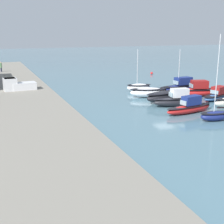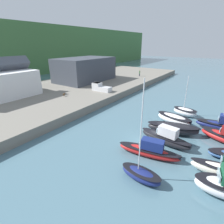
{
  "view_description": "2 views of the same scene",
  "coord_description": "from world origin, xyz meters",
  "px_view_note": "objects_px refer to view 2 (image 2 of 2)",
  "views": [
    {
      "loc": [
        -35.78,
        21.97,
        10.35
      ],
      "look_at": [
        -3.32,
        9.07,
        1.21
      ],
      "focal_mm": 50.0,
      "sensor_mm": 36.0,
      "label": 1
    },
    {
      "loc": [
        -20.02,
        -7.97,
        12.53
      ],
      "look_at": [
        2.61,
        7.57,
        1.67
      ],
      "focal_mm": 28.0,
      "sensor_mm": 36.0,
      "label": 2
    }
  ],
  "objects_px": {
    "dog_on_quay": "(64,94)",
    "person_on_quay": "(140,73)",
    "moored_boat_1": "(149,150)",
    "moored_boat_0": "(141,174)",
    "pickup_truck_0": "(100,87)",
    "moored_boat_4": "(174,119)",
    "moored_boat_5": "(185,112)",
    "moored_boat_3": "(173,128)",
    "moored_boat_2": "(165,138)"
  },
  "relations": [
    {
      "from": "moored_boat_5",
      "to": "person_on_quay",
      "type": "xyz_separation_m",
      "value": [
        24.7,
        21.42,
        1.9
      ]
    },
    {
      "from": "moored_boat_4",
      "to": "dog_on_quay",
      "type": "xyz_separation_m",
      "value": [
        -2.88,
        23.32,
        1.2
      ]
    },
    {
      "from": "moored_boat_5",
      "to": "moored_boat_2",
      "type": "bearing_deg",
      "value": -168.32
    },
    {
      "from": "moored_boat_4",
      "to": "moored_boat_5",
      "type": "height_order",
      "value": "moored_boat_5"
    },
    {
      "from": "moored_boat_0",
      "to": "moored_boat_2",
      "type": "distance_m",
      "value": 7.84
    },
    {
      "from": "moored_boat_0",
      "to": "person_on_quay",
      "type": "relative_size",
      "value": 4.66
    },
    {
      "from": "moored_boat_3",
      "to": "moored_boat_4",
      "type": "height_order",
      "value": "moored_boat_3"
    },
    {
      "from": "pickup_truck_0",
      "to": "moored_boat_4",
      "type": "bearing_deg",
      "value": -109.08
    },
    {
      "from": "moored_boat_1",
      "to": "moored_boat_5",
      "type": "height_order",
      "value": "moored_boat_5"
    },
    {
      "from": "pickup_truck_0",
      "to": "person_on_quay",
      "type": "bearing_deg",
      "value": -0.89
    },
    {
      "from": "moored_boat_4",
      "to": "person_on_quay",
      "type": "distance_m",
      "value": 36.03
    },
    {
      "from": "moored_boat_2",
      "to": "moored_boat_3",
      "type": "relative_size",
      "value": 0.95
    },
    {
      "from": "moored_boat_1",
      "to": "person_on_quay",
      "type": "xyz_separation_m",
      "value": [
        40.11,
        21.05,
        1.89
      ]
    },
    {
      "from": "moored_boat_1",
      "to": "dog_on_quay",
      "type": "relative_size",
      "value": 8.55
    },
    {
      "from": "moored_boat_3",
      "to": "moored_boat_1",
      "type": "bearing_deg",
      "value": 159.27
    },
    {
      "from": "moored_boat_5",
      "to": "moored_boat_1",
      "type": "bearing_deg",
      "value": -170.99
    },
    {
      "from": "moored_boat_3",
      "to": "pickup_truck_0",
      "type": "distance_m",
      "value": 22.42
    },
    {
      "from": "moored_boat_3",
      "to": "person_on_quay",
      "type": "distance_m",
      "value": 39.5
    },
    {
      "from": "pickup_truck_0",
      "to": "person_on_quay",
      "type": "height_order",
      "value": "person_on_quay"
    },
    {
      "from": "moored_boat_1",
      "to": "moored_boat_2",
      "type": "height_order",
      "value": "moored_boat_2"
    },
    {
      "from": "moored_boat_2",
      "to": "moored_boat_0",
      "type": "bearing_deg",
      "value": -169.51
    },
    {
      "from": "dog_on_quay",
      "to": "person_on_quay",
      "type": "bearing_deg",
      "value": 72.42
    },
    {
      "from": "moored_boat_0",
      "to": "moored_boat_4",
      "type": "height_order",
      "value": "moored_boat_0"
    },
    {
      "from": "moored_boat_5",
      "to": "pickup_truck_0",
      "type": "xyz_separation_m",
      "value": [
        0.71,
        20.26,
        1.63
      ]
    },
    {
      "from": "moored_boat_0",
      "to": "pickup_truck_0",
      "type": "height_order",
      "value": "moored_boat_0"
    },
    {
      "from": "moored_boat_3",
      "to": "person_on_quay",
      "type": "relative_size",
      "value": 3.54
    },
    {
      "from": "moored_boat_2",
      "to": "dog_on_quay",
      "type": "height_order",
      "value": "moored_boat_2"
    },
    {
      "from": "moored_boat_3",
      "to": "dog_on_quay",
      "type": "height_order",
      "value": "dog_on_quay"
    },
    {
      "from": "moored_boat_3",
      "to": "person_on_quay",
      "type": "height_order",
      "value": "person_on_quay"
    },
    {
      "from": "dog_on_quay",
      "to": "pickup_truck_0",
      "type": "bearing_deg",
      "value": 52.78
    },
    {
      "from": "moored_boat_3",
      "to": "pickup_truck_0",
      "type": "height_order",
      "value": "pickup_truck_0"
    },
    {
      "from": "moored_boat_0",
      "to": "person_on_quay",
      "type": "height_order",
      "value": "moored_boat_0"
    },
    {
      "from": "moored_boat_5",
      "to": "dog_on_quay",
      "type": "xyz_separation_m",
      "value": [
        -7.58,
        23.98,
        1.26
      ]
    },
    {
      "from": "pickup_truck_0",
      "to": "dog_on_quay",
      "type": "relative_size",
      "value": 5.47
    },
    {
      "from": "moored_boat_4",
      "to": "moored_boat_5",
      "type": "distance_m",
      "value": 4.74
    },
    {
      "from": "moored_boat_4",
      "to": "dog_on_quay",
      "type": "height_order",
      "value": "dog_on_quay"
    },
    {
      "from": "moored_boat_0",
      "to": "moored_boat_1",
      "type": "height_order",
      "value": "moored_boat_0"
    },
    {
      "from": "moored_boat_2",
      "to": "moored_boat_4",
      "type": "xyz_separation_m",
      "value": [
        6.97,
        0.92,
        -0.09
      ]
    },
    {
      "from": "dog_on_quay",
      "to": "moored_boat_1",
      "type": "bearing_deg",
      "value": -31.43
    },
    {
      "from": "moored_boat_0",
      "to": "moored_boat_4",
      "type": "relative_size",
      "value": 1.57
    },
    {
      "from": "moored_boat_5",
      "to": "person_on_quay",
      "type": "distance_m",
      "value": 32.75
    },
    {
      "from": "moored_boat_5",
      "to": "pickup_truck_0",
      "type": "bearing_deg",
      "value": 98.41
    },
    {
      "from": "moored_boat_4",
      "to": "pickup_truck_0",
      "type": "relative_size",
      "value": 1.31
    },
    {
      "from": "moored_boat_2",
      "to": "moored_boat_4",
      "type": "bearing_deg",
      "value": 16.33
    },
    {
      "from": "moored_boat_0",
      "to": "moored_boat_1",
      "type": "relative_size",
      "value": 1.32
    },
    {
      "from": "moored_boat_0",
      "to": "moored_boat_3",
      "type": "bearing_deg",
      "value": 4.64
    },
    {
      "from": "moored_boat_0",
      "to": "dog_on_quay",
      "type": "height_order",
      "value": "moored_boat_0"
    },
    {
      "from": "pickup_truck_0",
      "to": "person_on_quay",
      "type": "distance_m",
      "value": 24.02
    },
    {
      "from": "moored_boat_1",
      "to": "person_on_quay",
      "type": "height_order",
      "value": "person_on_quay"
    },
    {
      "from": "moored_boat_0",
      "to": "dog_on_quay",
      "type": "bearing_deg",
      "value": 67.26
    }
  ]
}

